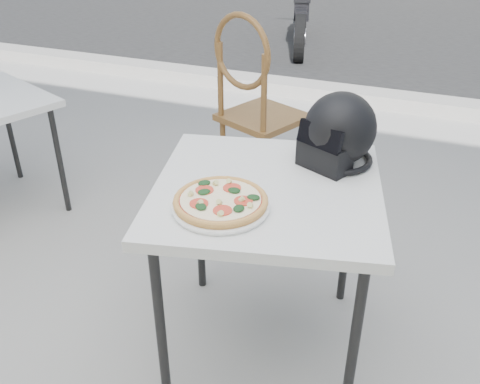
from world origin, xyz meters
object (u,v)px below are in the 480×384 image
(plate, at_px, (221,207))
(motorcycle, at_px, (302,13))
(helmet, at_px, (338,133))
(pizza, at_px, (221,200))
(cafe_chair_main, at_px, (254,98))
(cafe_table_main, at_px, (267,202))

(plate, height_order, motorcycle, motorcycle)
(plate, bearing_deg, helmet, 59.62)
(plate, bearing_deg, motorcycle, 102.12)
(pizza, bearing_deg, cafe_chair_main, 105.49)
(pizza, distance_m, cafe_chair_main, 1.48)
(plate, distance_m, cafe_chair_main, 1.47)
(cafe_table_main, distance_m, pizza, 0.25)
(plate, xyz_separation_m, helmet, (0.28, 0.48, 0.11))
(plate, distance_m, pizza, 0.02)
(cafe_chair_main, bearing_deg, pizza, 129.42)
(motorcycle, bearing_deg, helmet, -87.23)
(cafe_table_main, bearing_deg, motorcycle, 103.74)
(cafe_table_main, bearing_deg, pizza, -114.88)
(plate, relative_size, motorcycle, 0.24)
(cafe_table_main, height_order, motorcycle, motorcycle)
(cafe_table_main, relative_size, motorcycle, 0.55)
(cafe_table_main, height_order, cafe_chair_main, cafe_chair_main)
(helmet, xyz_separation_m, motorcycle, (-1.34, 4.44, -0.50))
(cafe_table_main, relative_size, cafe_chair_main, 0.86)
(helmet, xyz_separation_m, cafe_chair_main, (-0.67, 0.93, -0.27))
(cafe_table_main, xyz_separation_m, motorcycle, (-1.15, 4.72, -0.31))
(pizza, distance_m, helmet, 0.57)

